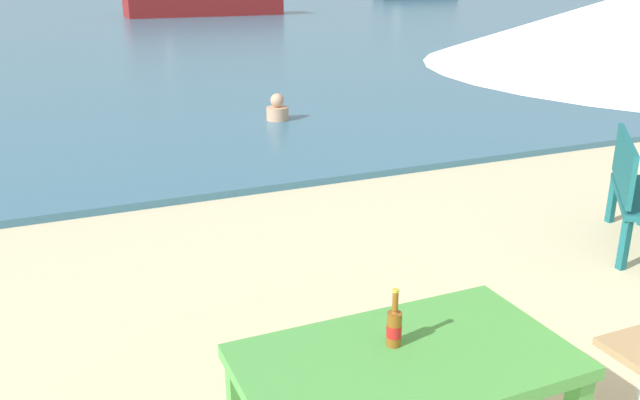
{
  "coord_description": "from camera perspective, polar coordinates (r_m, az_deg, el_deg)",
  "views": [
    {
      "loc": [
        -2.55,
        -1.39,
        2.29
      ],
      "look_at": [
        -0.63,
        3.0,
        0.6
      ],
      "focal_mm": 37.0,
      "sensor_mm": 36.0,
      "label": 1
    }
  ],
  "objects": [
    {
      "name": "sea_water",
      "position": [
        31.57,
        -19.5,
        14.28
      ],
      "size": [
        120.0,
        50.0,
        0.08
      ],
      "primitive_type": "cube",
      "color": "#386B84",
      "rests_on": "ground_plane"
    },
    {
      "name": "picnic_table_green",
      "position": [
        2.91,
        7.36,
        -15.02
      ],
      "size": [
        1.4,
        0.8,
        0.76
      ],
      "color": "#4C9E47",
      "rests_on": "ground_plane"
    },
    {
      "name": "beer_bottle_amber",
      "position": [
        2.87,
        6.44,
        -10.75
      ],
      "size": [
        0.07,
        0.07,
        0.26
      ],
      "color": "brown",
      "rests_on": "picnic_table_green"
    },
    {
      "name": "bench_teal_center",
      "position": [
        6.2,
        25.41,
        1.12
      ],
      "size": [
        1.07,
        1.14,
        0.95
      ],
      "color": "#196066",
      "rests_on": "ground_plane"
    },
    {
      "name": "swimmer_person",
      "position": [
        10.21,
        -3.7,
        7.8
      ],
      "size": [
        0.34,
        0.34,
        0.41
      ],
      "color": "tan",
      "rests_on": "sea_water"
    }
  ]
}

